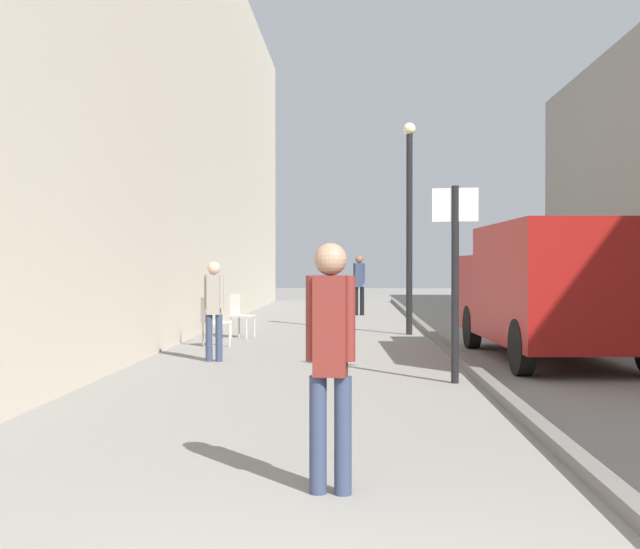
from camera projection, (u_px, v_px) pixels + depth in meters
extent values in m
plane|color=gray|center=(361.00, 348.00, 14.85)|extent=(80.00, 80.00, 0.00)
cube|color=#BCB29E|center=(106.00, 78.00, 15.00)|extent=(2.47, 40.00, 10.24)
cube|color=#615F5B|center=(445.00, 345.00, 14.79)|extent=(0.16, 40.00, 0.12)
cylinder|color=black|center=(356.00, 301.00, 24.74)|extent=(0.13, 0.13, 0.88)
cylinder|color=black|center=(362.00, 301.00, 24.73)|extent=(0.13, 0.13, 0.88)
cube|color=#2D3851|center=(359.00, 275.00, 24.73)|extent=(0.25, 0.21, 0.75)
cylinder|color=#2D3851|center=(355.00, 273.00, 24.73)|extent=(0.11, 0.11, 0.64)
cylinder|color=#2D3851|center=(363.00, 273.00, 24.72)|extent=(0.11, 0.11, 0.64)
sphere|color=brown|center=(359.00, 259.00, 24.72)|extent=(0.24, 0.24, 0.24)
cylinder|color=#2D3851|center=(209.00, 338.00, 12.78)|extent=(0.11, 0.11, 0.76)
cylinder|color=#2D3851|center=(219.00, 338.00, 12.77)|extent=(0.11, 0.11, 0.76)
cube|color=gray|center=(214.00, 295.00, 12.77)|extent=(0.21, 0.18, 0.65)
cylinder|color=gray|center=(207.00, 292.00, 12.78)|extent=(0.09, 0.09, 0.55)
cylinder|color=gray|center=(221.00, 292.00, 12.76)|extent=(0.09, 0.09, 0.55)
sphere|color=tan|center=(214.00, 268.00, 12.77)|extent=(0.21, 0.21, 0.21)
cylinder|color=#2D3851|center=(343.00, 435.00, 5.35)|extent=(0.12, 0.12, 0.80)
cylinder|color=#2D3851|center=(318.00, 435.00, 5.37)|extent=(0.12, 0.12, 0.80)
cube|color=maroon|center=(330.00, 326.00, 5.35)|extent=(0.24, 0.21, 0.68)
cylinder|color=maroon|center=(348.00, 319.00, 5.33)|extent=(0.10, 0.10, 0.58)
cylinder|color=maroon|center=(313.00, 318.00, 5.36)|extent=(0.10, 0.10, 0.58)
sphere|color=#9E755B|center=(330.00, 259.00, 5.34)|extent=(0.22, 0.22, 0.22)
cube|color=maroon|center=(561.00, 283.00, 12.33)|extent=(2.19, 3.87, 1.87)
cube|color=maroon|center=(519.00, 293.00, 14.96)|extent=(2.09, 1.56, 1.40)
cube|color=black|center=(512.00, 276.00, 15.48)|extent=(1.71, 0.11, 0.62)
cylinder|color=black|center=(472.00, 327.00, 14.83)|extent=(0.25, 0.81, 0.80)
cylinder|color=black|center=(570.00, 327.00, 14.82)|extent=(0.25, 0.81, 0.80)
cylinder|color=black|center=(522.00, 347.00, 11.14)|extent=(0.25, 0.81, 0.80)
cylinder|color=black|center=(455.00, 285.00, 10.41)|extent=(0.10, 0.10, 2.60)
cube|color=white|center=(455.00, 205.00, 10.40)|extent=(0.60, 0.14, 0.44)
cylinder|color=black|center=(409.00, 235.00, 17.76)|extent=(0.14, 0.14, 4.50)
sphere|color=beige|center=(409.00, 129.00, 17.73)|extent=(0.28, 0.28, 0.28)
cylinder|color=#B7B2A8|center=(220.00, 334.00, 15.41)|extent=(0.04, 0.04, 0.45)
cylinder|color=#B7B2A8|center=(229.00, 335.00, 15.10)|extent=(0.04, 0.04, 0.45)
cylinder|color=#B7B2A8|center=(203.00, 335.00, 15.19)|extent=(0.04, 0.04, 0.45)
cylinder|color=#B7B2A8|center=(212.00, 336.00, 14.88)|extent=(0.04, 0.04, 0.45)
cube|color=#B7B2A8|center=(216.00, 322.00, 15.14)|extent=(0.62, 0.62, 0.04)
cube|color=#B7B2A8|center=(207.00, 310.00, 15.02)|extent=(0.30, 0.37, 0.45)
cylinder|color=#B7B2A8|center=(254.00, 327.00, 17.05)|extent=(0.04, 0.04, 0.45)
cylinder|color=#B7B2A8|center=(246.00, 328.00, 16.70)|extent=(0.04, 0.04, 0.45)
cylinder|color=#B7B2A8|center=(239.00, 327.00, 17.19)|extent=(0.04, 0.04, 0.45)
cylinder|color=#B7B2A8|center=(231.00, 328.00, 16.84)|extent=(0.04, 0.04, 0.45)
cube|color=#B7B2A8|center=(243.00, 316.00, 16.94)|extent=(0.56, 0.56, 0.04)
cube|color=#B7B2A8|center=(234.00, 304.00, 17.01)|extent=(0.19, 0.43, 0.45)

